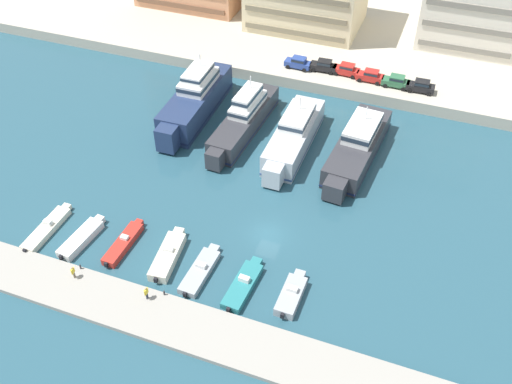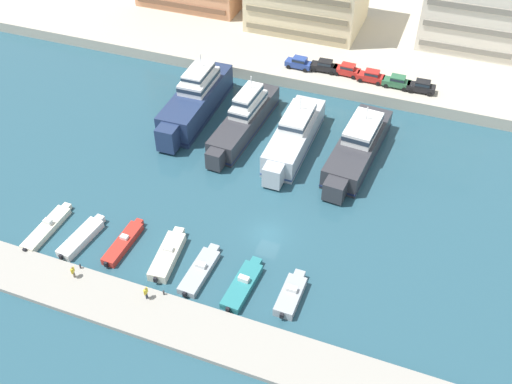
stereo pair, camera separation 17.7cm
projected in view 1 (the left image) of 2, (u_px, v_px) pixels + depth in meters
ground_plane at (268, 234)px, 64.98m from camera, size 400.00×400.00×0.00m
quay_promenade at (381, 1)px, 110.13m from camera, size 180.00×70.00×1.80m
pier_dock at (217, 336)px, 54.59m from camera, size 120.00×5.54×0.52m
yacht_navy_far_left at (195, 99)px, 81.38m from camera, size 5.15×19.89×8.35m
yacht_charcoal_left at (244, 119)px, 78.65m from camera, size 4.61×19.30×7.42m
yacht_silver_mid_left at (294, 136)px, 75.82m from camera, size 4.28×18.15×6.56m
yacht_charcoal_center_left at (358, 146)px, 74.36m from camera, size 5.93×19.56×6.38m
motorboat_cream_far_left at (47, 228)px, 65.16m from camera, size 1.84×8.18×1.32m
motorboat_white_left at (82, 238)px, 63.91m from camera, size 2.45×7.20×0.95m
motorboat_red_mid_left at (124, 243)px, 63.37m from camera, size 1.69×7.40×1.24m
motorboat_cream_center_left at (168, 255)px, 61.88m from camera, size 2.81×7.78×1.46m
motorboat_grey_center at (200, 271)px, 60.47m from camera, size 2.21×7.49×1.23m
motorboat_teal_center_right at (243, 285)px, 59.03m from camera, size 2.40×7.55×1.37m
motorboat_grey_mid_right at (291, 295)px, 57.93m from camera, size 2.08×6.18×1.54m
car_blue_far_left at (298, 62)px, 88.69m from camera, size 4.17×2.06×1.80m
car_black_left at (324, 65)px, 88.01m from camera, size 4.16×2.05×1.80m
car_red_mid_left at (346, 69)px, 87.15m from camera, size 4.17×2.07×1.80m
car_red_center_left at (370, 75)px, 85.74m from camera, size 4.11×1.94×1.80m
car_green_center at (396, 81)px, 84.58m from camera, size 4.11×1.94×1.80m
car_black_center_right at (421, 86)px, 83.58m from camera, size 4.14×2.00×1.80m
pedestrian_near_edge at (73, 271)px, 59.02m from camera, size 0.27×0.62×1.60m
pedestrian_mid_deck at (146, 292)px, 56.96m from camera, size 0.25×0.65×1.68m
bollard_west at (80, 267)px, 60.32m from camera, size 0.20×0.20×0.61m
bollard_west_mid at (164, 293)px, 57.75m from camera, size 0.20×0.20×0.61m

